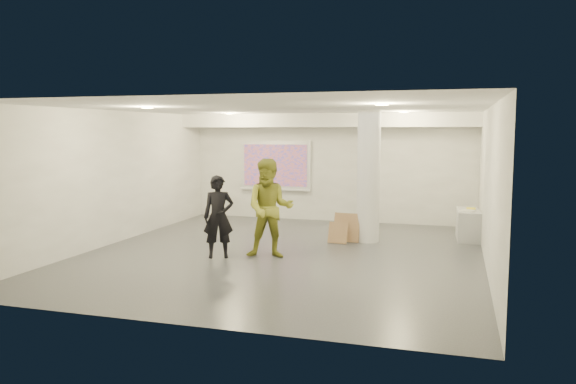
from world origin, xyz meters
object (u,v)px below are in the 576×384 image
(column, at_px, (369,177))
(credenza, at_px, (468,225))
(projection_screen, at_px, (275,166))
(man, at_px, (270,208))
(woman, at_px, (219,217))

(column, relative_size, credenza, 2.50)
(projection_screen, xyz_separation_m, man, (1.46, -4.85, -0.53))
(projection_screen, relative_size, credenza, 1.75)
(projection_screen, relative_size, man, 1.05)
(credenza, relative_size, man, 0.60)
(credenza, xyz_separation_m, man, (-3.86, -3.12, 0.65))
(credenza, bearing_deg, projection_screen, 159.25)
(credenza, bearing_deg, woman, -147.51)
(man, bearing_deg, column, 39.99)
(man, bearing_deg, credenza, 25.57)
(credenza, bearing_deg, column, -160.27)
(projection_screen, bearing_deg, credenza, -18.10)
(column, bearing_deg, credenza, 22.38)
(woman, distance_m, man, 1.04)
(credenza, xyz_separation_m, woman, (-4.85, -3.41, 0.48))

